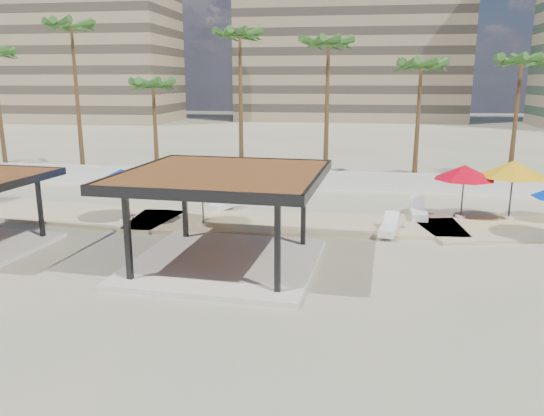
{
  "coord_description": "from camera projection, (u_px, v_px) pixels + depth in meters",
  "views": [
    {
      "loc": [
        4.68,
        -17.81,
        6.94
      ],
      "look_at": [
        1.32,
        4.73,
        1.4
      ],
      "focal_mm": 35.0,
      "sensor_mm": 36.0,
      "label": 1
    }
  ],
  "objects": [
    {
      "name": "ground",
      "position": [
        218.0,
        274.0,
        19.42
      ],
      "size": [
        200.0,
        200.0,
        0.0
      ],
      "primitive_type": "plane",
      "color": "tan",
      "rests_on": "ground"
    },
    {
      "name": "promenade",
      "position": [
        294.0,
        221.0,
        26.49
      ],
      "size": [
        44.45,
        7.97,
        0.24
      ],
      "color": "#C6B284",
      "rests_on": "ground"
    },
    {
      "name": "boundary_wall",
      "position": [
        278.0,
        179.0,
        34.66
      ],
      "size": [
        56.0,
        0.3,
        1.2
      ],
      "primitive_type": "cube",
      "color": "silver",
      "rests_on": "ground"
    },
    {
      "name": "building_west",
      "position": [
        69.0,
        27.0,
        87.19
      ],
      "size": [
        34.0,
        16.0,
        32.4
      ],
      "color": "#937F60",
      "rests_on": "ground"
    },
    {
      "name": "building_mid",
      "position": [
        351.0,
        35.0,
        90.44
      ],
      "size": [
        38.0,
        16.0,
        30.4
      ],
      "color": "#847259",
      "rests_on": "ground"
    },
    {
      "name": "pavilion_central",
      "position": [
        224.0,
        210.0,
        19.85
      ],
      "size": [
        7.71,
        7.71,
        3.67
      ],
      "rotation": [
        0.0,
        0.0,
        -0.07
      ],
      "color": "beige",
      "rests_on": "ground"
    },
    {
      "name": "umbrella_b",
      "position": [
        202.0,
        184.0,
        24.79
      ],
      "size": [
        3.11,
        3.11,
        2.32
      ],
      "rotation": [
        0.0,
        0.0,
        0.22
      ],
      "color": "beige",
      "rests_on": "promenade"
    },
    {
      "name": "umbrella_c",
      "position": [
        464.0,
        172.0,
        26.15
      ],
      "size": [
        3.37,
        3.37,
        2.67
      ],
      "rotation": [
        0.0,
        0.0,
        0.14
      ],
      "color": "beige",
      "rests_on": "promenade"
    },
    {
      "name": "umbrella_e",
      "position": [
        514.0,
        169.0,
        25.82
      ],
      "size": [
        3.82,
        3.82,
        2.93
      ],
      "rotation": [
        0.0,
        0.0,
        -0.18
      ],
      "color": "beige",
      "rests_on": "promenade"
    },
    {
      "name": "umbrella_f",
      "position": [
        121.0,
        177.0,
        25.3
      ],
      "size": [
        3.7,
        3.7,
        2.61
      ],
      "rotation": [
        0.0,
        0.0,
        0.31
      ],
      "color": "beige",
      "rests_on": "promenade"
    },
    {
      "name": "lounger_a",
      "position": [
        222.0,
        205.0,
        28.5
      ],
      "size": [
        1.31,
        2.22,
        0.8
      ],
      "rotation": [
        0.0,
        0.0,
        1.25
      ],
      "color": "silver",
      "rests_on": "promenade"
    },
    {
      "name": "lounger_b",
      "position": [
        389.0,
        228.0,
        24.02
      ],
      "size": [
        1.07,
        2.15,
        0.78
      ],
      "rotation": [
        0.0,
        0.0,
        1.36
      ],
      "color": "silver",
      "rests_on": "promenade"
    },
    {
      "name": "lounger_c",
      "position": [
        419.0,
        213.0,
        26.78
      ],
      "size": [
        0.83,
        2.31,
        0.86
      ],
      "rotation": [
        0.0,
        0.0,
        1.54
      ],
      "color": "silver",
      "rests_on": "promenade"
    },
    {
      "name": "palm_b",
      "position": [
        72.0,
        32.0,
        37.15
      ],
      "size": [
        3.0,
        3.0,
        11.45
      ],
      "color": "brown",
      "rests_on": "ground"
    },
    {
      "name": "palm_c",
      "position": [
        153.0,
        88.0,
        36.6
      ],
      "size": [
        3.0,
        3.0,
        7.44
      ],
      "color": "brown",
      "rests_on": "ground"
    },
    {
      "name": "palm_d",
      "position": [
        240.0,
        41.0,
        35.78
      ],
      "size": [
        3.0,
        3.0,
        10.72
      ],
      "color": "brown",
      "rests_on": "ground"
    },
    {
      "name": "palm_e",
      "position": [
        328.0,
        49.0,
        34.58
      ],
      "size": [
        3.0,
        3.0,
        10.09
      ],
      "color": "brown",
      "rests_on": "ground"
    },
    {
      "name": "palm_f",
      "position": [
        421.0,
        70.0,
        34.23
      ],
      "size": [
        3.0,
        3.0,
        8.66
      ],
      "color": "brown",
      "rests_on": "ground"
    },
    {
      "name": "palm_g",
      "position": [
        521.0,
        66.0,
        32.93
      ],
      "size": [
        3.0,
        3.0,
        8.89
      ],
      "color": "brown",
      "rests_on": "ground"
    }
  ]
}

